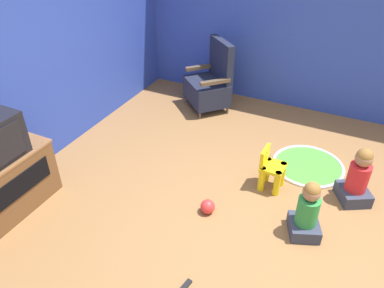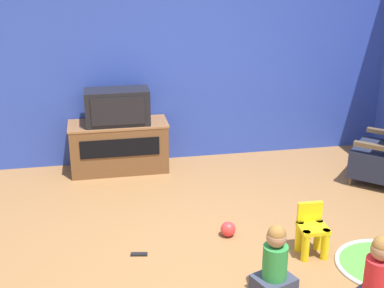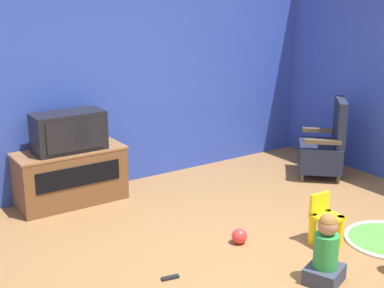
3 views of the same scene
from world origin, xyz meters
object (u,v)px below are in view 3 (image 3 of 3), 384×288
Objects in this scene: black_armchair at (324,147)px; toy_ball at (239,236)px; remote_control at (170,278)px; television at (69,132)px; yellow_kid_chair at (325,223)px; tv_cabinet at (71,175)px; child_watching_center at (326,253)px.

black_armchair reaches higher than toy_ball.
toy_ball is 0.89m from remote_control.
television reaches higher than yellow_kid_chair.
tv_cabinet is 8.19× the size of toy_ball.
tv_cabinet is 2.00× the size of child_watching_center.
child_watching_center is 0.94m from toy_ball.
television is 1.60× the size of yellow_kid_chair.
television is at bearing 127.12° from yellow_kid_chair.
child_watching_center reaches higher than yellow_kid_chair.
television is at bearing -64.18° from black_armchair.
child_watching_center is (1.06, -2.73, -0.06)m from tv_cabinet.
toy_ball is (0.92, -1.82, -0.24)m from tv_cabinet.
yellow_kid_chair is 1.56m from remote_control.
tv_cabinet is at bearing -64.81° from black_armchair.
yellow_kid_chair is (-1.41, -1.32, -0.16)m from black_armchair.
television is at bearing 90.04° from child_watching_center.
black_armchair is at bearing -149.97° from remote_control.
tv_cabinet reaches higher than child_watching_center.
yellow_kid_chair is at bearing 21.39° from child_watching_center.
child_watching_center is at bearing -135.33° from yellow_kid_chair.
remote_control is at bearing -88.66° from television.
television reaches higher than toy_ball.
yellow_kid_chair is (1.57, -2.22, -0.61)m from television.
television reaches higher than child_watching_center.
tv_cabinet is 0.51m from television.
tv_cabinet is 2.05m from toy_ball.
child_watching_center is (-1.92, -1.80, -0.12)m from black_armchair.
child_watching_center is at bearing 154.30° from remote_control.
tv_cabinet is 1.20× the size of black_armchair.
remote_control is (0.05, -2.00, -0.31)m from tv_cabinet.
yellow_kid_chair is 3.25× the size of toy_ball.
black_armchair is 1.94m from yellow_kid_chair.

